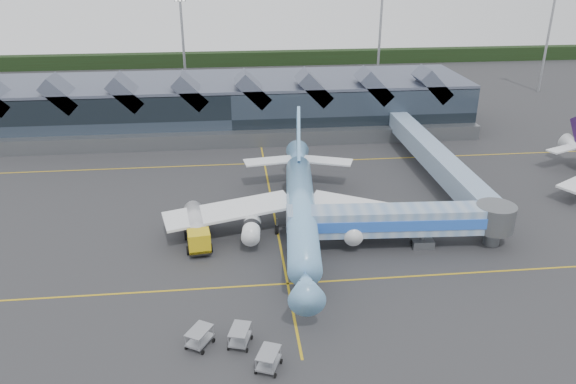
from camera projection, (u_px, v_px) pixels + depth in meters
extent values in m
plane|color=#2B2B2E|center=(280.00, 247.00, 66.57)|extent=(260.00, 260.00, 0.00)
cube|color=gold|center=(288.00, 284.00, 59.29)|extent=(120.00, 0.25, 0.01)
cube|color=gold|center=(264.00, 163.00, 92.04)|extent=(120.00, 0.25, 0.01)
cube|color=gold|center=(273.00, 210.00, 75.67)|extent=(0.25, 60.00, 0.01)
cube|color=black|center=(245.00, 59.00, 165.82)|extent=(260.00, 4.00, 4.00)
cube|color=black|center=(231.00, 105.00, 107.93)|extent=(90.00, 20.00, 9.00)
cube|color=#4B5264|center=(230.00, 81.00, 106.03)|extent=(90.00, 20.00, 0.60)
cube|color=slate|center=(233.00, 139.00, 99.21)|extent=(90.00, 2.50, 2.60)
cube|color=#4B5264|center=(62.00, 94.00, 96.79)|extent=(6.43, 6.00, 6.43)
cube|color=#4B5264|center=(127.00, 92.00, 97.86)|extent=(6.43, 6.00, 6.43)
cube|color=#4B5264|center=(191.00, 90.00, 98.94)|extent=(6.43, 6.00, 6.43)
cube|color=#4B5264|center=(253.00, 89.00, 100.01)|extent=(6.43, 6.00, 6.43)
cube|color=#4B5264|center=(314.00, 87.00, 101.09)|extent=(6.43, 6.00, 6.43)
cube|color=#4B5264|center=(374.00, 86.00, 102.16)|extent=(6.43, 6.00, 6.43)
cube|color=#4B5264|center=(432.00, 84.00, 103.23)|extent=(6.43, 6.00, 6.43)
cylinder|color=gray|center=(184.00, 51.00, 126.16)|extent=(0.56, 0.56, 22.00)
cylinder|color=gray|center=(379.00, 47.00, 130.55)|extent=(0.56, 0.56, 22.00)
cylinder|color=gray|center=(547.00, 46.00, 132.64)|extent=(0.56, 0.56, 22.00)
cylinder|color=#6CB0DB|center=(301.00, 210.00, 67.23)|extent=(6.24, 28.16, 3.45)
cone|color=#6CB0DB|center=(306.00, 286.00, 52.25)|extent=(3.91, 5.11, 3.45)
cube|color=black|center=(306.00, 283.00, 51.41)|extent=(1.34, 0.47, 0.48)
cone|color=#6CB0DB|center=(298.00, 158.00, 82.83)|extent=(4.07, 6.70, 3.45)
cube|color=white|center=(229.00, 210.00, 68.48)|extent=(16.42, 8.40, 1.14)
cube|color=white|center=(373.00, 210.00, 68.59)|extent=(16.44, 11.07, 1.14)
cylinder|color=white|center=(252.00, 229.00, 65.96)|extent=(2.61, 4.98, 2.14)
cylinder|color=white|center=(351.00, 228.00, 66.03)|extent=(2.61, 4.98, 2.14)
cube|color=#6CB0DB|center=(298.00, 138.00, 79.92)|extent=(1.29, 8.83, 9.51)
cube|color=white|center=(269.00, 161.00, 81.71)|extent=(7.51, 3.80, 0.23)
cube|color=white|center=(327.00, 161.00, 81.76)|extent=(7.71, 5.06, 0.23)
cylinder|color=slate|center=(304.00, 291.00, 56.27)|extent=(0.25, 0.25, 2.00)
cylinder|color=slate|center=(277.00, 226.00, 69.41)|extent=(0.25, 0.25, 2.00)
cylinder|color=slate|center=(324.00, 225.00, 69.44)|extent=(0.25, 0.25, 2.00)
cylinder|color=black|center=(304.00, 296.00, 56.53)|extent=(0.53, 1.31, 1.28)
cone|color=white|center=(575.00, 146.00, 90.19)|extent=(3.49, 4.87, 2.79)
cube|color=white|center=(562.00, 149.00, 88.67)|extent=(5.66, 3.92, 0.23)
cube|color=#7193BD|center=(398.00, 220.00, 65.18)|extent=(21.14, 4.24, 3.05)
cube|color=blue|center=(401.00, 226.00, 63.70)|extent=(20.99, 1.22, 1.26)
cube|color=#7193BD|center=(299.00, 222.00, 64.60)|extent=(2.90, 3.50, 3.15)
cylinder|color=slate|center=(423.00, 233.00, 66.06)|extent=(0.74, 0.74, 3.53)
cube|color=slate|center=(422.00, 242.00, 66.58)|extent=(2.63, 2.23, 0.95)
cylinder|color=black|center=(413.00, 243.00, 66.57)|extent=(0.47, 0.97, 0.95)
cylinder|color=black|center=(430.00, 243.00, 66.67)|extent=(0.47, 0.97, 0.95)
cylinder|color=slate|center=(495.00, 218.00, 65.76)|extent=(4.62, 4.62, 3.15)
cylinder|color=slate|center=(493.00, 231.00, 66.48)|extent=(1.89, 1.89, 3.53)
cube|color=black|center=(197.00, 235.00, 67.64)|extent=(3.68, 9.58, 0.52)
cube|color=gold|center=(199.00, 241.00, 64.06)|extent=(2.76, 2.58, 2.28)
cube|color=black|center=(200.00, 240.00, 63.12)|extent=(2.28, 0.45, 1.04)
cylinder|color=silver|center=(195.00, 220.00, 68.18)|extent=(3.14, 6.27, 2.39)
sphere|color=silver|center=(193.00, 210.00, 70.85)|extent=(2.28, 2.28, 2.28)
sphere|color=silver|center=(198.00, 231.00, 65.51)|extent=(2.28, 2.28, 2.28)
cylinder|color=black|center=(188.00, 251.00, 64.70)|extent=(0.49, 1.08, 1.04)
cylinder|color=black|center=(211.00, 248.00, 65.25)|extent=(0.49, 1.08, 1.04)
cylinder|color=black|center=(186.00, 236.00, 67.93)|extent=(0.49, 1.08, 1.04)
cylinder|color=black|center=(207.00, 234.00, 68.48)|extent=(0.49, 1.08, 1.04)
cylinder|color=black|center=(184.00, 226.00, 70.23)|extent=(0.49, 1.08, 1.04)
cylinder|color=black|center=(205.00, 224.00, 70.79)|extent=(0.49, 1.08, 1.04)
cube|color=#9A9CA3|center=(240.00, 339.00, 50.03)|extent=(2.21, 2.83, 0.17)
cube|color=#9A9CA3|center=(240.00, 329.00, 49.59)|extent=(2.21, 2.83, 0.09)
cylinder|color=black|center=(252.00, 337.00, 50.88)|extent=(0.24, 0.43, 0.41)
cube|color=#9A9CA3|center=(269.00, 363.00, 47.19)|extent=(2.40, 2.90, 0.17)
cube|color=#9A9CA3|center=(268.00, 352.00, 46.76)|extent=(2.40, 2.90, 0.09)
cylinder|color=black|center=(281.00, 361.00, 47.95)|extent=(0.28, 0.43, 0.41)
cube|color=#9A9CA3|center=(200.00, 340.00, 49.88)|extent=(2.63, 2.95, 0.17)
cube|color=#9A9CA3|center=(199.00, 330.00, 49.44)|extent=(2.63, 2.95, 0.09)
cylinder|color=black|center=(214.00, 340.00, 50.48)|extent=(0.32, 0.42, 0.41)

